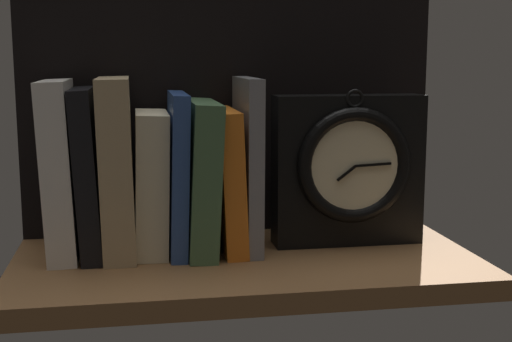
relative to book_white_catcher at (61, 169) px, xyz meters
The scene contains 11 objects.
ground_plane 26.20cm from the book_white_catcher, 12.39° to the right, with size 57.75×29.01×2.50cm, color brown.
back_panel 26.18cm from the book_white_catcher, 21.54° to the left, with size 57.75×1.20×41.32cm, color black.
book_white_catcher is the anchor object (origin of this frame).
book_black_skeptic 3.38cm from the book_white_catcher, ahead, with size 2.58×14.13×21.01cm, color black.
book_tan_shortstories 6.91cm from the book_white_catcher, ahead, with size 3.95×14.97×22.26cm, color tan.
book_cream_twain 11.36cm from the book_white_catcher, ahead, with size 4.00×12.40×17.95cm, color beige.
book_blue_modern 14.52cm from the book_white_catcher, ahead, with size 2.04×14.77×20.32cm, color #2D4C8E.
book_green_romantic 17.62cm from the book_white_catcher, ahead, with size 3.51×16.67×19.23cm, color #476B44.
book_orange_pandolfini 21.09cm from the book_white_catcher, ahead, with size 2.75×14.84×18.14cm, color orange.
book_gray_chess 23.65cm from the book_white_catcher, ahead, with size 1.96×14.49×22.19cm, color gray.
framed_clock 37.10cm from the book_white_catcher, ahead, with size 19.88×6.26×20.77cm.
Camera 1 is at (-13.43, -84.46, 24.95)cm, focal length 49.33 mm.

